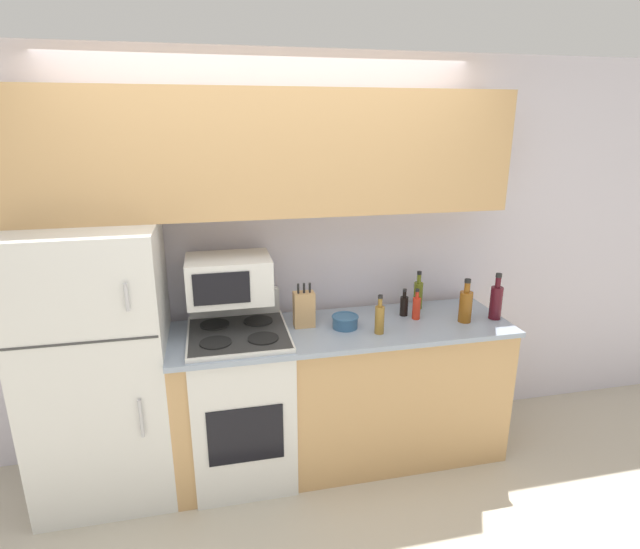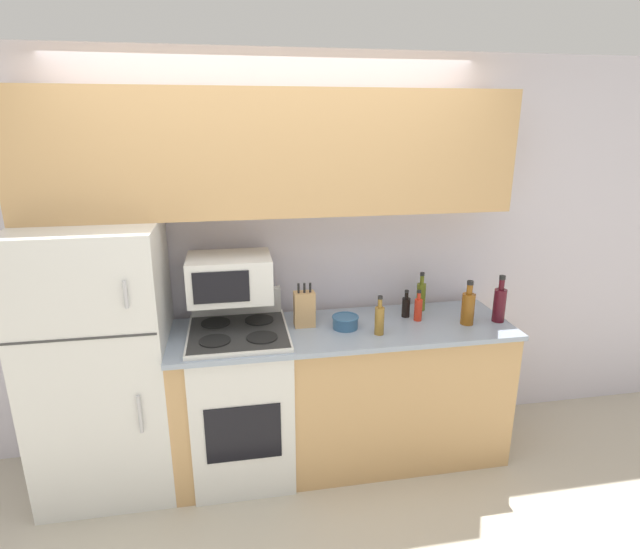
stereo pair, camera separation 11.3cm
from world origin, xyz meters
TOP-DOWN VIEW (x-y plane):
  - ground_plane at (0.00, 0.00)m, footprint 12.00×12.00m
  - wall_back at (0.00, 0.68)m, footprint 8.00×0.05m
  - lower_cabinets at (0.38, 0.30)m, footprint 2.08×0.64m
  - refrigerator at (-1.04, 0.32)m, footprint 0.76×0.67m
  - upper_cabinets at (0.00, 0.49)m, footprint 2.84×0.34m
  - stove at (-0.26, 0.29)m, footprint 0.59×0.62m
  - microwave at (-0.29, 0.40)m, footprint 0.49×0.37m
  - knife_block at (0.15, 0.35)m, footprint 0.13×0.08m
  - bowl at (0.39, 0.27)m, footprint 0.17×0.17m
  - bottle_soy_sauce at (0.81, 0.38)m, footprint 0.05×0.05m
  - bottle_wine_red at (1.36, 0.21)m, footprint 0.08×0.08m
  - bottle_vinegar at (0.56, 0.15)m, footprint 0.06×0.06m
  - bottle_olive_oil at (0.95, 0.48)m, footprint 0.06×0.06m
  - bottle_whiskey at (1.14, 0.20)m, footprint 0.08×0.08m
  - bottle_hot_sauce at (0.87, 0.31)m, footprint 0.05×0.05m

SIDE VIEW (x-z plane):
  - ground_plane at x=0.00m, z-range 0.00..0.00m
  - lower_cabinets at x=0.38m, z-range 0.00..0.93m
  - stove at x=-0.26m, z-range -0.06..1.05m
  - refrigerator at x=-1.04m, z-range 0.00..1.61m
  - bowl at x=0.39m, z-range 0.93..1.01m
  - bottle_soy_sauce at x=0.81m, z-range 0.91..1.09m
  - bottle_hot_sauce at x=0.87m, z-range 0.91..1.11m
  - bottle_vinegar at x=0.56m, z-range 0.91..1.15m
  - bottle_olive_oil at x=0.95m, z-range 0.90..1.16m
  - bottle_whiskey at x=1.14m, z-range 0.90..1.18m
  - knife_block at x=0.15m, z-range 0.90..1.18m
  - bottle_wine_red at x=1.36m, z-range 0.90..1.20m
  - microwave at x=-0.29m, z-range 1.12..1.38m
  - wall_back at x=0.00m, z-range 0.00..2.55m
  - upper_cabinets at x=0.00m, z-range 1.61..2.31m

